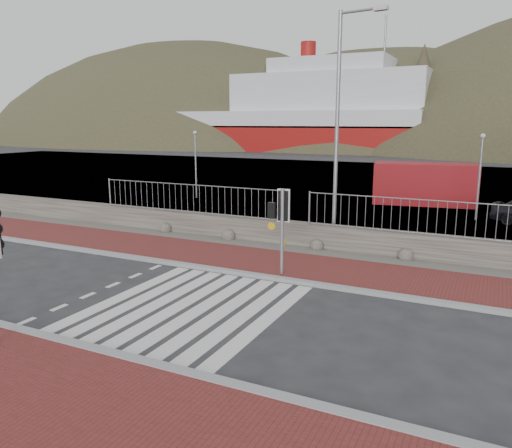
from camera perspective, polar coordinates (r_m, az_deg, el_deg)
The scene contains 16 objects.
ground at distance 13.07m, azimuth -7.52°, elevation -9.41°, with size 220.00×220.00×0.00m, color #28282B.
sidewalk_near at distance 9.71m, azimuth -24.85°, elevation -18.04°, with size 40.00×4.00×0.08m, color maroon.
sidewalk_far at distance 16.79m, azimuth 0.97°, elevation -4.38°, with size 40.00×3.00×0.08m, color maroon.
kerb_near at distance 10.89m, azimuth -16.50°, elevation -13.99°, with size 40.00×0.25×0.12m, color gray.
kerb_far at distance 15.50m, azimuth -1.39°, elevation -5.72°, with size 40.00×0.25×0.12m, color gray.
zebra_crossing at distance 13.07m, azimuth -7.52°, elevation -9.39°, with size 4.62×5.60×0.01m.
gravel_strip at distance 18.56m, azimuth 3.59°, elevation -2.87°, with size 40.00×1.50×0.06m, color #59544C.
stone_wall at distance 19.18m, azimuth 4.52°, elevation -1.11°, with size 40.00×0.60×0.90m, color #49443C.
railing at distance 18.79m, azimuth 4.42°, elevation 2.87°, with size 18.07×0.07×1.22m.
quay at distance 38.92m, azimuth 15.75°, elevation 4.31°, with size 120.00×40.00×0.50m, color #4C4C4F.
water at distance 73.49m, azimuth 20.78°, elevation 7.25°, with size 220.00×50.00×0.05m, color #3F4C54.
ferry at distance 84.14m, azimuth 4.11°, elevation 12.08°, with size 50.00×16.00×20.00m.
hills_backdrop at distance 101.87m, azimuth 25.01°, elevation -5.27°, with size 254.00×90.00×100.00m.
traffic_signal_far at distance 15.05m, azimuth 2.88°, elevation 1.24°, with size 0.66×0.28×2.71m.
streetlight at distance 18.99m, azimuth 9.68°, elevation 11.89°, with size 1.81×0.47×8.54m.
shipping_container at distance 30.30m, azimuth 18.70°, elevation 4.38°, with size 5.60×2.33×2.33m, color maroon.
Camera 1 is at (6.81, -10.13, 4.67)m, focal length 35.00 mm.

